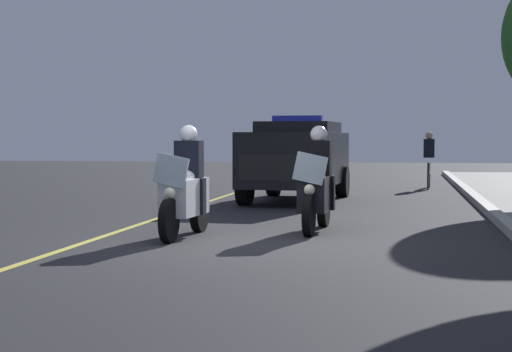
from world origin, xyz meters
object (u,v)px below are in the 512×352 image
police_suv (297,157)px  cyclist_background (429,160)px  police_motorcycle_lead_left (185,192)px  police_motorcycle_lead_right (317,188)px

police_suv → cyclist_background: police_suv is taller
police_motorcycle_lead_left → cyclist_background: size_ratio=1.22×
police_suv → police_motorcycle_lead_right: bearing=9.8°
police_motorcycle_lead_right → police_suv: (-6.61, -1.14, 0.37)m
police_motorcycle_lead_left → police_motorcycle_lead_right: (-1.16, 1.91, 0.00)m
police_motorcycle_lead_left → police_suv: size_ratio=0.43×
police_motorcycle_lead_right → cyclist_background: police_motorcycle_lead_right is taller
police_suv → cyclist_background: 6.50m
police_suv → cyclist_background: (-5.61, 3.28, -0.22)m
cyclist_background → police_motorcycle_lead_right: bearing=-9.9°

